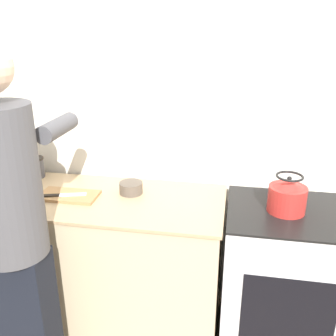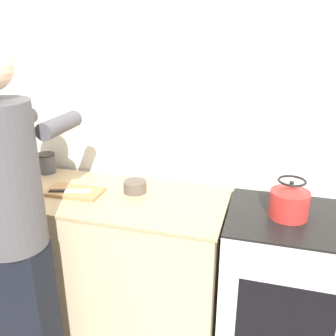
# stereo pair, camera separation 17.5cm
# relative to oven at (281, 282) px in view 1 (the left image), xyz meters

# --- Properties ---
(wall_back) EXTENTS (8.00, 0.05, 2.60)m
(wall_back) POSITION_rel_oven_xyz_m (-0.87, 0.39, 0.84)
(wall_back) COLOR silver
(wall_back) RESTS_ON ground_plane
(counter) EXTENTS (1.75, 0.64, 0.91)m
(counter) POSITION_rel_oven_xyz_m (-1.22, 0.02, -0.01)
(counter) COLOR #C6B28E
(counter) RESTS_ON ground_plane
(oven) EXTENTS (0.67, 0.58, 0.93)m
(oven) POSITION_rel_oven_xyz_m (0.00, 0.00, 0.00)
(oven) COLOR silver
(oven) RESTS_ON ground_plane
(person) EXTENTS (0.36, 0.60, 1.82)m
(person) POSITION_rel_oven_xyz_m (-1.32, -0.51, 0.54)
(person) COLOR black
(person) RESTS_ON ground_plane
(cutting_board) EXTENTS (0.35, 0.18, 0.02)m
(cutting_board) POSITION_rel_oven_xyz_m (-1.27, -0.01, 0.46)
(cutting_board) COLOR #A87A4C
(cutting_board) RESTS_ON counter
(knife) EXTENTS (0.25, 0.10, 0.01)m
(knife) POSITION_rel_oven_xyz_m (-1.29, -0.03, 0.47)
(knife) COLOR silver
(knife) RESTS_ON cutting_board
(kettle) EXTENTS (0.20, 0.20, 0.21)m
(kettle) POSITION_rel_oven_xyz_m (-0.03, -0.00, 0.55)
(kettle) COLOR red
(kettle) RESTS_ON oven
(bowl_prep) EXTENTS (0.14, 0.14, 0.07)m
(bowl_prep) POSITION_rel_oven_xyz_m (-0.92, 0.11, 0.48)
(bowl_prep) COLOR brown
(bowl_prep) RESTS_ON counter
(canister_jar) EXTENTS (0.12, 0.12, 0.14)m
(canister_jar) POSITION_rel_oven_xyz_m (-1.62, 0.25, 0.52)
(canister_jar) COLOR #4C4C51
(canister_jar) RESTS_ON counter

